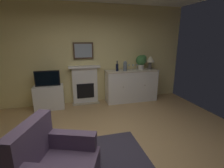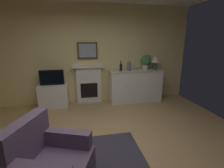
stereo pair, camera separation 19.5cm
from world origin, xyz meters
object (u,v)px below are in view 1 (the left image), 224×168
wine_glass_center (133,66)px  wine_bottle (117,67)px  fireplace_unit (85,85)px  table_lamp (150,60)px  potted_plant_small (141,61)px  armchair (55,166)px  vase_decorative (125,66)px  tv_set (47,78)px  wine_glass_right (137,66)px  framed_picture (83,51)px  sideboard_cabinet (131,86)px  wine_glass_left (129,66)px  tv_cabinet (49,97)px

wine_glass_center → wine_bottle: bearing=-178.2°
fireplace_unit → table_lamp: table_lamp is taller
potted_plant_small → armchair: size_ratio=0.42×
wine_bottle → vase_decorative: 0.23m
table_lamp → vase_decorative: bearing=-176.4°
armchair → wine_glass_center: bearing=53.1°
vase_decorative → potted_plant_small: potted_plant_small is taller
wine_bottle → tv_set: size_ratio=0.47×
tv_set → potted_plant_small: (2.65, 0.05, 0.36)m
wine_glass_center → wine_glass_right: bearing=-2.7°
wine_glass_right → wine_glass_center: bearing=177.3°
fireplace_unit → table_lamp: 2.06m
fireplace_unit → vase_decorative: 1.27m
armchair → framed_picture: bearing=77.3°
wine_glass_center → wine_glass_right: 0.11m
sideboard_cabinet → wine_glass_left: wine_glass_left is taller
framed_picture → tv_cabinet: (-0.97, -0.21, -1.19)m
framed_picture → armchair: bearing=-102.7°
wine_glass_center → wine_glass_right: (0.11, -0.01, 0.00)m
table_lamp → vase_decorative: (-0.80, -0.05, -0.14)m
sideboard_cabinet → table_lamp: table_lamp is taller
sideboard_cabinet → wine_glass_center: size_ratio=9.39×
wine_glass_left → potted_plant_small: (0.39, 0.01, 0.13)m
tv_cabinet → armchair: 2.78m
framed_picture → tv_cabinet: framed_picture is taller
wine_glass_center → vase_decorative: size_ratio=0.59×
wine_bottle → vase_decorative: (0.23, -0.03, 0.03)m
framed_picture → vase_decorative: size_ratio=1.96×
tv_cabinet → potted_plant_small: bearing=0.7°
potted_plant_small → fireplace_unit: bearing=175.5°
wine_glass_left → vase_decorative: (-0.15, -0.09, 0.02)m
fireplace_unit → tv_set: bearing=-169.2°
tv_cabinet → vase_decorative: bearing=-1.8°
framed_picture → armchair: framed_picture is taller
fireplace_unit → tv_set: fireplace_unit is taller
wine_glass_left → tv_set: wine_glass_left is taller
wine_glass_right → tv_cabinet: wine_glass_right is taller
table_lamp → wine_glass_center: size_ratio=2.42×
fireplace_unit → wine_glass_left: bearing=-6.2°
wine_glass_left → wine_glass_right: (0.22, -0.05, 0.00)m
vase_decorative → tv_cabinet: vase_decorative is taller
table_lamp → wine_glass_left: bearing=176.7°
framed_picture → tv_set: framed_picture is taller
wine_glass_center → tv_cabinet: size_ratio=0.22×
wine_glass_center → fireplace_unit: bearing=172.6°
wine_bottle → armchair: bearing=-119.9°
sideboard_cabinet → vase_decorative: (-0.23, -0.05, 0.61)m
wine_bottle → wine_glass_left: bearing=8.4°
sideboard_cabinet → potted_plant_small: (0.31, 0.05, 0.73)m
wine_bottle → wine_glass_left: 0.38m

